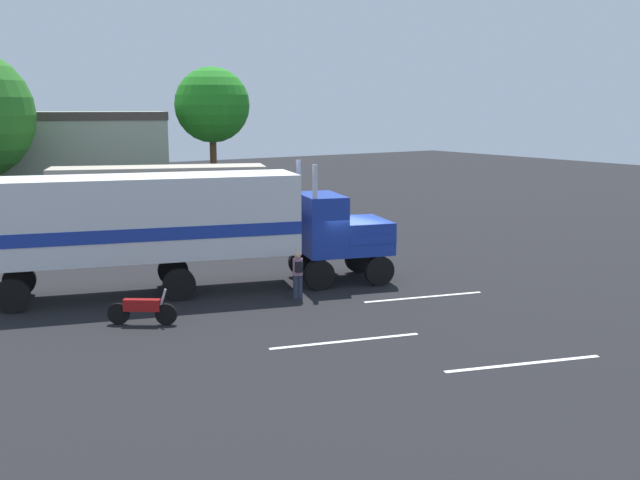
{
  "coord_description": "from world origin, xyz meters",
  "views": [
    {
      "loc": [
        -15.48,
        -21.52,
        6.46
      ],
      "look_at": [
        -0.74,
        0.35,
        1.6
      ],
      "focal_mm": 40.6,
      "sensor_mm": 36.0,
      "label": 1
    }
  ],
  "objects_px": {
    "parked_bus": "(160,192)",
    "tree_center": "(212,105)",
    "motorcycle": "(143,309)",
    "semi_truck": "(177,222)",
    "person_bystander": "(298,273)"
  },
  "relations": [
    {
      "from": "tree_center",
      "to": "semi_truck",
      "type": "bearing_deg",
      "value": -118.89
    },
    {
      "from": "semi_truck",
      "to": "motorcycle",
      "type": "relative_size",
      "value": 8.1
    },
    {
      "from": "tree_center",
      "to": "motorcycle",
      "type": "bearing_deg",
      "value": -120.38
    },
    {
      "from": "parked_bus",
      "to": "tree_center",
      "type": "height_order",
      "value": "tree_center"
    },
    {
      "from": "motorcycle",
      "to": "parked_bus",
      "type": "bearing_deg",
      "value": 66.45
    },
    {
      "from": "person_bystander",
      "to": "motorcycle",
      "type": "bearing_deg",
      "value": 179.59
    },
    {
      "from": "person_bystander",
      "to": "motorcycle",
      "type": "relative_size",
      "value": 0.93
    },
    {
      "from": "semi_truck",
      "to": "person_bystander",
      "type": "height_order",
      "value": "semi_truck"
    },
    {
      "from": "semi_truck",
      "to": "motorcycle",
      "type": "height_order",
      "value": "semi_truck"
    },
    {
      "from": "motorcycle",
      "to": "person_bystander",
      "type": "bearing_deg",
      "value": -0.41
    },
    {
      "from": "semi_truck",
      "to": "person_bystander",
      "type": "bearing_deg",
      "value": -45.7
    },
    {
      "from": "semi_truck",
      "to": "parked_bus",
      "type": "height_order",
      "value": "semi_truck"
    },
    {
      "from": "person_bystander",
      "to": "motorcycle",
      "type": "distance_m",
      "value": 5.51
    },
    {
      "from": "parked_bus",
      "to": "tree_center",
      "type": "bearing_deg",
      "value": 47.93
    },
    {
      "from": "parked_bus",
      "to": "motorcycle",
      "type": "xyz_separation_m",
      "value": [
        -6.83,
        -15.67,
        -1.58
      ]
    }
  ]
}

